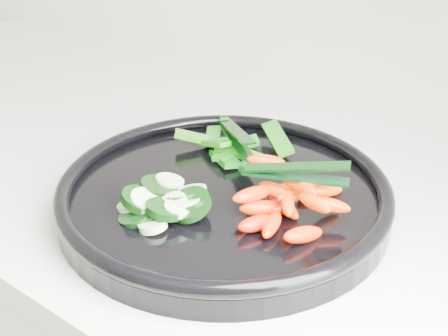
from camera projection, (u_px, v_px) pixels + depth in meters
The scene contains 6 objects.
veggie_tray at pixel (224, 195), 0.70m from camera, with size 0.40×0.40×0.04m.
cucumber_pile at pixel (160, 199), 0.67m from camera, with size 0.13×0.11×0.04m.
carrot_pile at pixel (290, 200), 0.65m from camera, with size 0.14×0.16×0.05m.
pepper_pile at pixel (232, 145), 0.78m from camera, with size 0.14×0.12×0.04m.
tong_carrot at pixel (292, 171), 0.64m from camera, with size 0.11×0.06×0.02m.
tong_pepper at pixel (235, 134), 0.77m from camera, with size 0.10×0.08×0.02m.
Camera 1 is at (0.25, 1.15, 1.31)m, focal length 50.00 mm.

